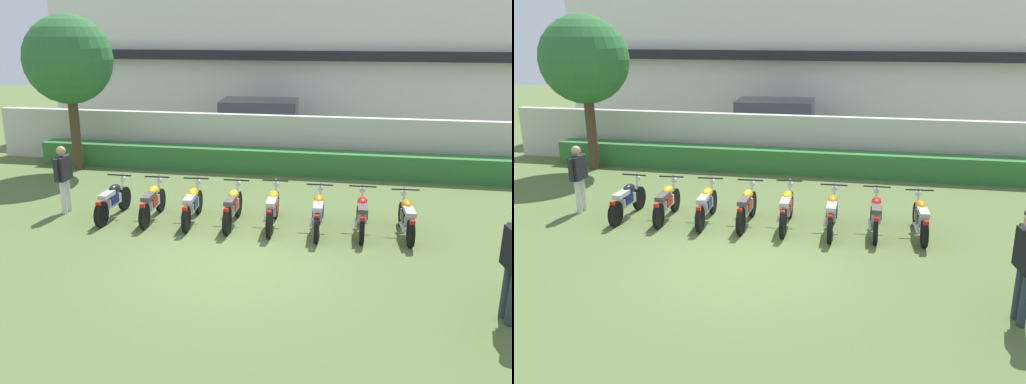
% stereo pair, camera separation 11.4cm
% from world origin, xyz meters
% --- Properties ---
extents(ground, '(60.00, 60.00, 0.00)m').
position_xyz_m(ground, '(0.00, 0.00, 0.00)').
color(ground, '#566B38').
extents(building, '(20.93, 6.50, 6.37)m').
position_xyz_m(building, '(0.00, 14.75, 3.19)').
color(building, white).
rests_on(building, ground).
extents(compound_wall, '(19.89, 0.30, 1.69)m').
position_xyz_m(compound_wall, '(0.00, 7.41, 0.84)').
color(compound_wall, beige).
rests_on(compound_wall, ground).
extents(hedge_row, '(15.91, 0.70, 0.73)m').
position_xyz_m(hedge_row, '(0.00, 6.71, 0.37)').
color(hedge_row, '#337033').
rests_on(hedge_row, ground).
extents(parked_car, '(4.59, 2.27, 1.89)m').
position_xyz_m(parked_car, '(-1.14, 9.58, 0.94)').
color(parked_car, silver).
rests_on(parked_car, ground).
extents(tree_near_inspector, '(2.67, 2.67, 4.76)m').
position_xyz_m(tree_near_inspector, '(-6.50, 5.98, 3.40)').
color(tree_near_inspector, '#4C3823').
rests_on(tree_near_inspector, ground).
extents(motorcycle_in_row_0, '(0.60, 1.81, 0.95)m').
position_xyz_m(motorcycle_in_row_0, '(-3.38, 1.85, 0.44)').
color(motorcycle_in_row_0, black).
rests_on(motorcycle_in_row_0, ground).
extents(motorcycle_in_row_1, '(0.60, 1.78, 0.94)m').
position_xyz_m(motorcycle_in_row_1, '(-2.41, 1.90, 0.44)').
color(motorcycle_in_row_1, black).
rests_on(motorcycle_in_row_1, ground).
extents(motorcycle_in_row_2, '(0.60, 1.86, 0.94)m').
position_xyz_m(motorcycle_in_row_2, '(-1.44, 1.91, 0.44)').
color(motorcycle_in_row_2, black).
rests_on(motorcycle_in_row_2, ground).
extents(motorcycle_in_row_3, '(0.60, 1.82, 0.96)m').
position_xyz_m(motorcycle_in_row_3, '(-0.49, 1.90, 0.45)').
color(motorcycle_in_row_3, black).
rests_on(motorcycle_in_row_3, ground).
extents(motorcycle_in_row_4, '(0.60, 1.93, 0.97)m').
position_xyz_m(motorcycle_in_row_4, '(0.42, 1.96, 0.45)').
color(motorcycle_in_row_4, black).
rests_on(motorcycle_in_row_4, ground).
extents(motorcycle_in_row_5, '(0.60, 1.88, 0.97)m').
position_xyz_m(motorcycle_in_row_5, '(1.45, 1.84, 0.45)').
color(motorcycle_in_row_5, black).
rests_on(motorcycle_in_row_5, ground).
extents(motorcycle_in_row_6, '(0.60, 1.85, 0.95)m').
position_xyz_m(motorcycle_in_row_6, '(2.39, 1.96, 0.44)').
color(motorcycle_in_row_6, black).
rests_on(motorcycle_in_row_6, ground).
extents(motorcycle_in_row_7, '(0.60, 1.77, 0.94)m').
position_xyz_m(motorcycle_in_row_7, '(3.34, 1.92, 0.44)').
color(motorcycle_in_row_7, black).
rests_on(motorcycle_in_row_7, ground).
extents(inspector_person, '(0.22, 0.66, 1.64)m').
position_xyz_m(inspector_person, '(-4.69, 2.04, 0.97)').
color(inspector_person, silver).
rests_on(inspector_person, ground).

